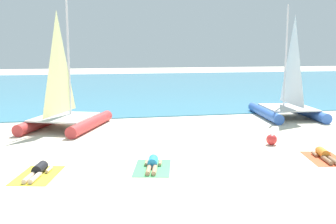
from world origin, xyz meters
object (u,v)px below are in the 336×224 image
at_px(beach_ball, 272,140).
at_px(sunbather_left, 38,170).
at_px(towel_right, 325,159).
at_px(sunbather_middle, 153,163).
at_px(sailboat_blue, 288,101).
at_px(towel_left, 38,175).
at_px(sailboat_red, 65,110).
at_px(towel_middle, 153,168).
at_px(sunbather_right, 324,155).

bearing_deg(beach_ball, sunbather_left, -166.83).
distance_m(sunbather_left, towel_right, 9.29).
bearing_deg(sunbather_middle, sunbather_left, -165.97).
bearing_deg(sailboat_blue, towel_left, -139.55).
height_order(sunbather_left, towel_right, sunbather_left).
height_order(sailboat_red, sunbather_middle, sailboat_red).
relative_size(towel_middle, beach_ball, 4.52).
bearing_deg(sunbather_left, sunbather_right, 13.03).
bearing_deg(towel_middle, sunbather_right, -1.40).
bearing_deg(sunbather_right, sailboat_red, 153.57).
bearing_deg(sunbather_middle, beach_ball, 35.69).
distance_m(towel_middle, beach_ball, 5.47).
bearing_deg(towel_right, sailboat_red, 139.66).
distance_m(towel_left, beach_ball, 8.74).
xyz_separation_m(towel_middle, beach_ball, (5.07, 2.06, 0.20)).
distance_m(sailboat_red, towel_middle, 7.75).
height_order(towel_left, towel_right, same).
bearing_deg(towel_right, towel_middle, 177.97).
bearing_deg(towel_left, sailboat_red, 85.13).
xyz_separation_m(towel_left, towel_right, (9.30, -0.22, 0.00)).
xyz_separation_m(towel_middle, sunbather_middle, (0.02, 0.06, 0.13)).
bearing_deg(sailboat_blue, sunbather_middle, -130.79).
height_order(towel_middle, beach_ball, beach_ball).
bearing_deg(sailboat_blue, beach_ball, -115.46).
bearing_deg(beach_ball, towel_right, -70.35).
relative_size(towel_middle, sunbather_right, 1.22).
distance_m(towel_middle, sunbather_middle, 0.14).
relative_size(sailboat_blue, towel_right, 3.18).
bearing_deg(sunbather_middle, sailboat_red, 125.90).
distance_m(sailboat_red, sunbather_left, 7.16).
xyz_separation_m(sunbather_middle, towel_right, (5.86, -0.27, -0.13)).
bearing_deg(towel_right, sunbather_middle, 177.33).
bearing_deg(towel_middle, sailboat_blue, 41.08).
xyz_separation_m(sailboat_blue, towel_left, (-12.28, -7.71, -0.89)).
distance_m(sunbather_left, beach_ball, 8.70).
height_order(sailboat_blue, sunbather_middle, sailboat_blue).
relative_size(towel_right, beach_ball, 4.52).
height_order(sunbather_right, beach_ball, beach_ball).
relative_size(sunbather_middle, towel_right, 0.82).
height_order(sailboat_red, beach_ball, sailboat_red).
height_order(towel_middle, sunbather_right, sunbather_right).
relative_size(sunbather_left, towel_right, 0.82).
height_order(sailboat_red, sailboat_blue, sailboat_blue).
distance_m(sunbather_left, towel_middle, 3.41).
distance_m(towel_right, beach_ball, 2.41).
height_order(towel_left, sunbather_right, sunbather_right).
height_order(towel_right, beach_ball, beach_ball).
bearing_deg(sunbather_right, sunbather_left, -167.73).
relative_size(towel_left, sunbather_right, 1.22).
distance_m(sailboat_red, sunbather_middle, 7.68).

